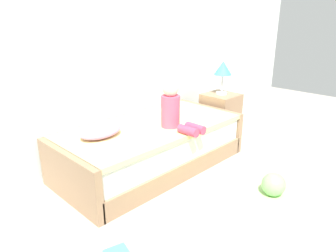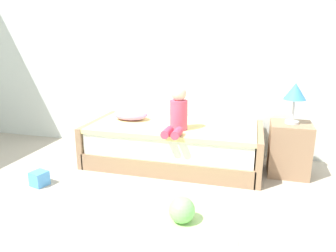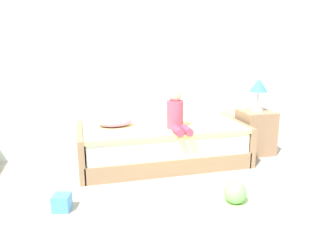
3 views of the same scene
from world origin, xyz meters
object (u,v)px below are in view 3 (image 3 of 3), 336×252
object	(u,v)px
bed	(163,144)
table_lamp	(259,87)
pillow	(115,121)
child_figure	(176,112)
nightstand	(256,132)
toy_ball	(235,192)
toy_block	(62,203)

from	to	relation	value
bed	table_lamp	bearing A→B (deg)	1.80
bed	table_lamp	world-z (taller)	table_lamp
table_lamp	pillow	bearing A→B (deg)	178.31
bed	child_figure	xyz separation A→B (m)	(0.11, -0.23, 0.46)
nightstand	table_lamp	world-z (taller)	table_lamp
bed	toy_ball	size ratio (longest dim) A/B	9.39
bed	table_lamp	xyz separation A→B (m)	(1.35, 0.04, 0.69)
table_lamp	child_figure	bearing A→B (deg)	-167.70
pillow	toy_ball	world-z (taller)	pillow
table_lamp	toy_block	size ratio (longest dim) A/B	2.91
table_lamp	toy_block	xyz separation A→B (m)	(-2.57, -1.02, -0.86)
bed	toy_block	distance (m)	1.57
nightstand	child_figure	world-z (taller)	child_figure
nightstand	bed	bearing A→B (deg)	-178.20
table_lamp	bed	bearing A→B (deg)	-178.20
table_lamp	pillow	world-z (taller)	table_lamp
child_figure	nightstand	bearing A→B (deg)	12.30
toy_ball	pillow	bearing A→B (deg)	126.02
bed	toy_ball	world-z (taller)	bed
toy_block	child_figure	bearing A→B (deg)	29.63
bed	nightstand	xyz separation A→B (m)	(1.35, 0.04, 0.05)
pillow	toy_block	size ratio (longest dim) A/B	2.84
child_figure	toy_ball	size ratio (longest dim) A/B	2.27
toy_ball	toy_block	world-z (taller)	toy_ball
table_lamp	pillow	size ratio (longest dim) A/B	1.02
bed	toy_block	world-z (taller)	bed
child_figure	toy_block	bearing A→B (deg)	-150.37
nightstand	pillow	xyz separation A→B (m)	(-1.94, 0.06, 0.26)
nightstand	toy_ball	distance (m)	1.63
table_lamp	child_figure	world-z (taller)	table_lamp
bed	pillow	distance (m)	0.68
bed	nightstand	world-z (taller)	nightstand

